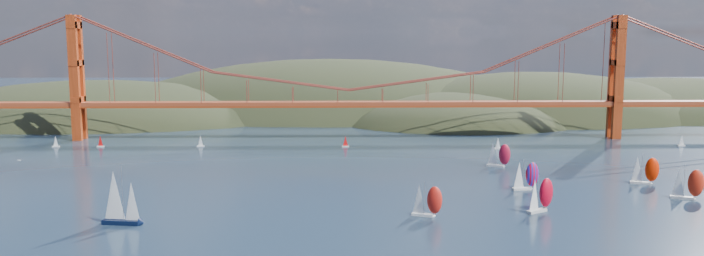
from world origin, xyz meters
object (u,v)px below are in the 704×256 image
Objects in this scene: racer_1 at (540,194)px; racer_3 at (644,170)px; racer_2 at (687,183)px; racer_rwb at (525,175)px; racer_5 at (498,154)px; sloop_navy at (119,198)px; racer_0 at (426,200)px.

racer_3 is (42.75, 32.89, -0.20)m from racer_1.
racer_rwb is at bearing -173.94° from racer_2.
racer_5 is 0.99× the size of racer_rwb.
racer_rwb is at bearing -153.58° from racer_3.
sloop_navy is 156.87m from racer_3.
racer_1 is at bearing 29.31° from racer_0.
sloop_navy reaches higher than racer_0.
racer_5 is 35.81m from racer_rwb.
racer_1 reaches higher than racer_rwb.
sloop_navy is 1.49× the size of racer_2.
racer_0 is 31.12m from racer_1.
racer_3 is (-3.37, 19.91, -0.16)m from racer_2.
racer_0 is 73.81m from racer_5.
racer_1 is 1.06× the size of racer_rwb.
racer_rwb is at bearing 50.96° from racer_1.
racer_rwb is at bearing 26.45° from sloop_navy.
sloop_navy is at bearing -122.82° from racer_5.
racer_1 is 61.63m from racer_5.
racer_3 is at bearing 122.20° from racer_2.
racer_2 is 1.06× the size of racer_5.
sloop_navy is 1.54× the size of racer_3.
racer_5 is at bearing 41.39° from sloop_navy.
racer_2 is (154.38, 22.52, -1.86)m from sloop_navy.
racer_5 is (3.23, 61.55, -0.32)m from racer_1.
racer_0 is at bearing 13.03° from sloop_navy.
racer_0 is 45.09m from racer_rwb.
racer_1 is (30.87, 3.92, 0.40)m from racer_0.
racer_2 is (77.00, 16.90, 0.36)m from racer_0.
racer_1 reaches higher than racer_3.
racer_rwb reaches higher than racer_5.
sloop_navy is at bearing -172.37° from racer_rwb.
racer_3 is 48.82m from racer_5.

